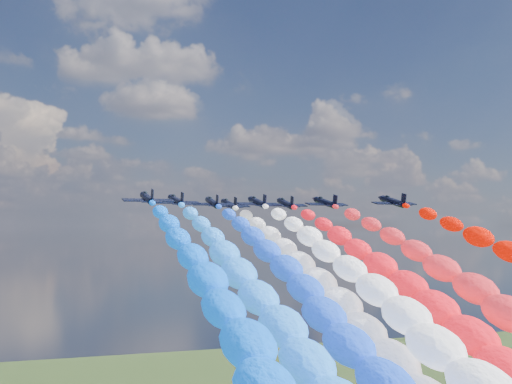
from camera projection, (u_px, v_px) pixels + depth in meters
name	position (u px, v px, depth m)	size (l,w,h in m)	color
jet_0	(148.00, 198.00, 122.43)	(9.27, 12.43, 2.74)	black
trail_0	(233.00, 348.00, 69.24)	(6.81, 106.93, 40.38)	blue
jet_1	(176.00, 201.00, 133.84)	(9.27, 12.43, 2.74)	black
trail_1	(268.00, 331.00, 80.66)	(6.81, 106.93, 40.38)	#207CFF
jet_2	(212.00, 202.00, 144.78)	(9.27, 12.43, 2.74)	black
trail_2	(315.00, 318.00, 91.60)	(6.81, 106.93, 40.38)	blue
jet_3	(257.00, 202.00, 143.32)	(9.27, 12.43, 2.74)	black
trail_3	(388.00, 319.00, 90.14)	(6.81, 106.93, 40.38)	white
jet_4	(229.00, 204.00, 155.96)	(9.27, 12.43, 2.74)	black
trail_4	(329.00, 308.00, 102.78)	(6.81, 106.93, 40.38)	silver
jet_5	(286.00, 203.00, 151.26)	(9.27, 12.43, 2.74)	black
trail_5	(421.00, 312.00, 98.08)	(6.81, 106.93, 40.38)	red
jet_6	(325.00, 203.00, 145.07)	(9.27, 12.43, 2.74)	black
trail_6	(493.00, 318.00, 91.89)	(6.81, 106.93, 40.38)	red
jet_7	(393.00, 202.00, 139.19)	(9.27, 12.43, 2.74)	black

